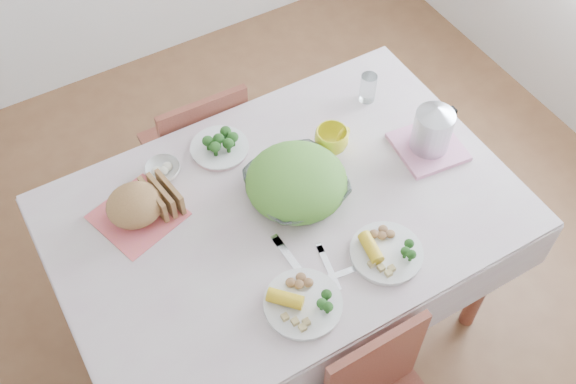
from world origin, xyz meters
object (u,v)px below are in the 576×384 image
salad_bowl (296,187)px  dinner_plate_left (303,304)px  dining_table (286,270)px  electric_kettle (434,125)px  chair_far (193,139)px  yellow_mug (331,140)px  dinner_plate_right (386,253)px

salad_bowl → dinner_plate_left: salad_bowl is taller
dining_table → electric_kettle: bearing=-2.3°
chair_far → dinner_plate_left: chair_far is taller
salad_bowl → electric_kettle: size_ratio=1.68×
chair_far → electric_kettle: size_ratio=4.38×
electric_kettle → chair_far: bearing=107.3°
chair_far → yellow_mug: size_ratio=6.97×
salad_bowl → electric_kettle: electric_kettle is taller
chair_far → dinner_plate_left: 1.07m
dining_table → dinner_plate_right: 0.54m
chair_far → salad_bowl: chair_far is taller
dining_table → dinner_plate_right: dinner_plate_right is taller
chair_far → dinner_plate_left: (-0.09, -1.02, 0.31)m
electric_kettle → dinner_plate_right: bearing=-166.2°
salad_bowl → dining_table: bearing=-148.6°
salad_bowl → dinner_plate_left: bearing=-118.0°
dinner_plate_right → salad_bowl: bearing=109.0°
salad_bowl → yellow_mug: bearing=27.8°
chair_far → dinner_plate_right: bearing=103.8°
dining_table → yellow_mug: 0.53m
chair_far → yellow_mug: 0.72m
chair_far → electric_kettle: bearing=131.5°
dining_table → yellow_mug: yellow_mug is taller
yellow_mug → salad_bowl: bearing=-152.2°
chair_far → yellow_mug: bearing=120.9°
dinner_plate_right → yellow_mug: bearing=79.3°
chair_far → yellow_mug: chair_far is taller
dining_table → chair_far: size_ratio=1.69×
dinner_plate_left → yellow_mug: 0.62m
chair_far → electric_kettle: electric_kettle is taller
salad_bowl → dinner_plate_left: 0.42m
dining_table → dinner_plate_right: size_ratio=6.07×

